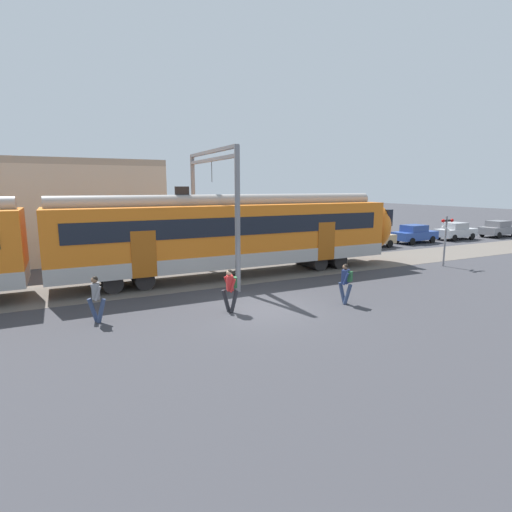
{
  "coord_description": "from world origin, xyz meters",
  "views": [
    {
      "loc": [
        -6.91,
        -13.35,
        4.71
      ],
      "look_at": [
        1.01,
        2.72,
        1.6
      ],
      "focal_mm": 28.0,
      "sensor_mm": 36.0,
      "label": 1
    }
  ],
  "objects_px": {
    "parked_car_blue": "(415,234)",
    "crossing_signal": "(446,233)",
    "parked_car_silver": "(456,231)",
    "pedestrian_navy": "(346,280)",
    "pedestrian_red": "(230,287)",
    "parked_car_grey": "(498,229)",
    "commuter_train": "(54,244)",
    "parked_car_tan": "(371,238)",
    "pedestrian_grey": "(96,296)"
  },
  "relations": [
    {
      "from": "commuter_train",
      "to": "pedestrian_navy",
      "type": "distance_m",
      "value": 12.65
    },
    {
      "from": "parked_car_grey",
      "to": "crossing_signal",
      "type": "relative_size",
      "value": 1.36
    },
    {
      "from": "commuter_train",
      "to": "parked_car_tan",
      "type": "bearing_deg",
      "value": 11.46
    },
    {
      "from": "parked_car_tan",
      "to": "parked_car_grey",
      "type": "xyz_separation_m",
      "value": [
        15.64,
        -0.15,
        0.0
      ]
    },
    {
      "from": "parked_car_grey",
      "to": "parked_car_tan",
      "type": "bearing_deg",
      "value": 179.46
    },
    {
      "from": "parked_car_tan",
      "to": "pedestrian_grey",
      "type": "bearing_deg",
      "value": -155.96
    },
    {
      "from": "pedestrian_grey",
      "to": "parked_car_silver",
      "type": "bearing_deg",
      "value": 17.19
    },
    {
      "from": "commuter_train",
      "to": "pedestrian_red",
      "type": "relative_size",
      "value": 22.83
    },
    {
      "from": "commuter_train",
      "to": "crossing_signal",
      "type": "xyz_separation_m",
      "value": [
        20.83,
        -3.27,
        -0.24
      ]
    },
    {
      "from": "pedestrian_grey",
      "to": "parked_car_blue",
      "type": "distance_m",
      "value": 27.75
    },
    {
      "from": "commuter_train",
      "to": "parked_car_tan",
      "type": "distance_m",
      "value": 22.62
    },
    {
      "from": "pedestrian_red",
      "to": "parked_car_grey",
      "type": "height_order",
      "value": "pedestrian_red"
    },
    {
      "from": "pedestrian_navy",
      "to": "parked_car_tan",
      "type": "xyz_separation_m",
      "value": [
        11.6,
        11.39,
        -0.21
      ]
    },
    {
      "from": "parked_car_blue",
      "to": "crossing_signal",
      "type": "relative_size",
      "value": 1.35
    },
    {
      "from": "commuter_train",
      "to": "pedestrian_red",
      "type": "xyz_separation_m",
      "value": [
        5.92,
        -5.84,
        -1.26
      ]
    },
    {
      "from": "pedestrian_navy",
      "to": "parked_car_grey",
      "type": "height_order",
      "value": "pedestrian_navy"
    },
    {
      "from": "commuter_train",
      "to": "parked_car_silver",
      "type": "relative_size",
      "value": 9.39
    },
    {
      "from": "parked_car_tan",
      "to": "commuter_train",
      "type": "bearing_deg",
      "value": -168.54
    },
    {
      "from": "crossing_signal",
      "to": "parked_car_blue",
      "type": "bearing_deg",
      "value": 51.49
    },
    {
      "from": "pedestrian_navy",
      "to": "parked_car_blue",
      "type": "xyz_separation_m",
      "value": [
        16.75,
        11.73,
        -0.21
      ]
    },
    {
      "from": "pedestrian_grey",
      "to": "parked_car_silver",
      "type": "height_order",
      "value": "pedestrian_grey"
    },
    {
      "from": "pedestrian_grey",
      "to": "parked_car_grey",
      "type": "xyz_separation_m",
      "value": [
        36.51,
        9.17,
        -0.18
      ]
    },
    {
      "from": "parked_car_blue",
      "to": "parked_car_grey",
      "type": "xyz_separation_m",
      "value": [
        10.49,
        -0.49,
        0.0
      ]
    },
    {
      "from": "parked_car_silver",
      "to": "commuter_train",
      "type": "bearing_deg",
      "value": -171.57
    },
    {
      "from": "commuter_train",
      "to": "pedestrian_grey",
      "type": "relative_size",
      "value": 22.83
    },
    {
      "from": "commuter_train",
      "to": "parked_car_grey",
      "type": "bearing_deg",
      "value": 6.56
    },
    {
      "from": "parked_car_silver",
      "to": "parked_car_grey",
      "type": "height_order",
      "value": "same"
    },
    {
      "from": "parked_car_grey",
      "to": "pedestrian_navy",
      "type": "bearing_deg",
      "value": -157.57
    },
    {
      "from": "parked_car_blue",
      "to": "crossing_signal",
      "type": "distance_m",
      "value": 10.42
    },
    {
      "from": "parked_car_silver",
      "to": "crossing_signal",
      "type": "xyz_separation_m",
      "value": [
        -11.5,
        -8.06,
        1.23
      ]
    },
    {
      "from": "commuter_train",
      "to": "parked_car_grey",
      "type": "relative_size",
      "value": 9.36
    },
    {
      "from": "parked_car_blue",
      "to": "crossing_signal",
      "type": "bearing_deg",
      "value": -128.51
    },
    {
      "from": "pedestrian_red",
      "to": "parked_car_silver",
      "type": "bearing_deg",
      "value": 21.92
    },
    {
      "from": "parked_car_tan",
      "to": "pedestrian_navy",
      "type": "bearing_deg",
      "value": -135.53
    },
    {
      "from": "crossing_signal",
      "to": "commuter_train",
      "type": "bearing_deg",
      "value": 171.09
    },
    {
      "from": "parked_car_blue",
      "to": "pedestrian_navy",
      "type": "bearing_deg",
      "value": -144.99
    },
    {
      "from": "pedestrian_red",
      "to": "pedestrian_grey",
      "type": "bearing_deg",
      "value": 167.76
    },
    {
      "from": "pedestrian_red",
      "to": "pedestrian_navy",
      "type": "xyz_separation_m",
      "value": [
        4.61,
        -1.07,
        0.0
      ]
    },
    {
      "from": "parked_car_tan",
      "to": "crossing_signal",
      "type": "distance_m",
      "value": 7.96
    },
    {
      "from": "pedestrian_navy",
      "to": "parked_car_silver",
      "type": "distance_m",
      "value": 24.74
    },
    {
      "from": "pedestrian_navy",
      "to": "crossing_signal",
      "type": "bearing_deg",
      "value": 19.44
    },
    {
      "from": "pedestrian_grey",
      "to": "crossing_signal",
      "type": "distance_m",
      "value": 19.67
    },
    {
      "from": "pedestrian_grey",
      "to": "parked_car_blue",
      "type": "relative_size",
      "value": 0.41
    },
    {
      "from": "parked_car_tan",
      "to": "parked_car_grey",
      "type": "distance_m",
      "value": 15.64
    },
    {
      "from": "parked_car_grey",
      "to": "commuter_train",
      "type": "bearing_deg",
      "value": -173.44
    },
    {
      "from": "pedestrian_navy",
      "to": "parked_car_blue",
      "type": "height_order",
      "value": "pedestrian_navy"
    },
    {
      "from": "pedestrian_navy",
      "to": "parked_car_grey",
      "type": "xyz_separation_m",
      "value": [
        27.24,
        11.24,
        -0.21
      ]
    },
    {
      "from": "commuter_train",
      "to": "parked_car_grey",
      "type": "distance_m",
      "value": 38.04
    },
    {
      "from": "pedestrian_grey",
      "to": "parked_car_grey",
      "type": "height_order",
      "value": "pedestrian_grey"
    },
    {
      "from": "commuter_train",
      "to": "parked_car_blue",
      "type": "height_order",
      "value": "commuter_train"
    }
  ]
}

